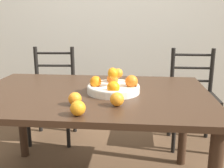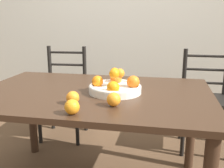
% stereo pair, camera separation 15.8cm
% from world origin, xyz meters
% --- Properties ---
extents(wall_back, '(8.00, 0.06, 2.60)m').
position_xyz_m(wall_back, '(0.00, 1.58, 1.30)').
color(wall_back, beige).
rests_on(wall_back, ground_plane).
extents(dining_table, '(1.55, 1.03, 0.74)m').
position_xyz_m(dining_table, '(0.00, 0.00, 0.65)').
color(dining_table, '#382316').
rests_on(dining_table, ground_plane).
extents(fruit_bowl, '(0.34, 0.34, 0.16)m').
position_xyz_m(fruit_bowl, '(0.15, 0.00, 0.78)').
color(fruit_bowl, silver).
rests_on(fruit_bowl, dining_table).
extents(orange_loose_0, '(0.08, 0.08, 0.08)m').
position_xyz_m(orange_loose_0, '(0.01, -0.43, 0.78)').
color(orange_loose_0, orange).
rests_on(orange_loose_0, dining_table).
extents(orange_loose_1, '(0.08, 0.08, 0.08)m').
position_xyz_m(orange_loose_1, '(0.19, -0.27, 0.78)').
color(orange_loose_1, orange).
rests_on(orange_loose_1, dining_table).
extents(orange_loose_2, '(0.07, 0.07, 0.07)m').
position_xyz_m(orange_loose_2, '(-0.04, -0.28, 0.78)').
color(orange_loose_2, orange).
rests_on(orange_loose_2, dining_table).
extents(chair_left, '(0.45, 0.43, 0.93)m').
position_xyz_m(chair_left, '(-0.54, 0.84, 0.46)').
color(chair_left, black).
rests_on(chair_left, ground_plane).
extents(chair_right, '(0.42, 0.40, 0.93)m').
position_xyz_m(chair_right, '(0.84, 0.84, 0.46)').
color(chair_right, black).
rests_on(chair_right, ground_plane).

